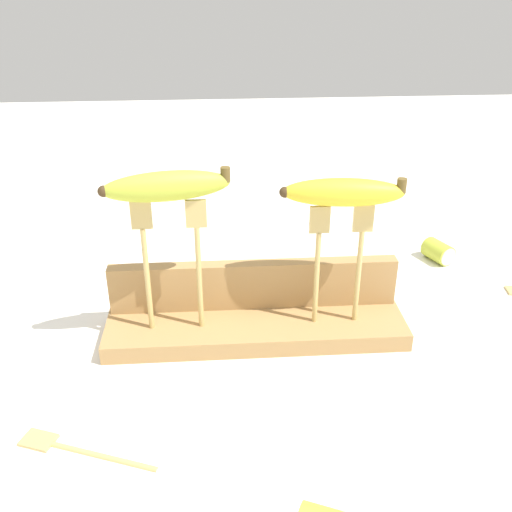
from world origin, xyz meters
The scene contains 9 objects.
ground_plane centered at (0.00, 0.00, 0.00)m, with size 3.00×3.00×0.00m, color white.
wooden_board centered at (0.00, 0.00, 0.01)m, with size 0.41×0.10×0.02m, color #A87F4C.
board_backstop centered at (0.00, 0.04, 0.06)m, with size 0.40×0.02×0.07m, color #A87F4C.
fork_stand_left centered at (-0.11, -0.01, 0.13)m, with size 0.09×0.01×0.18m.
fork_stand_right centered at (0.11, -0.01, 0.13)m, with size 0.08×0.01×0.17m.
banana_raised_left centered at (-0.11, -0.01, 0.23)m, with size 0.16×0.06×0.04m.
banana_raised_right centered at (0.11, -0.01, 0.21)m, with size 0.16×0.05×0.04m.
fork_fallen_far centered at (-0.21, -0.19, 0.00)m, with size 0.15×0.07×0.01m.
banana_chunk_far centered at (0.33, 0.20, 0.02)m, with size 0.05×0.06×0.04m.
Camera 1 is at (-0.05, -0.68, 0.47)m, focal length 41.37 mm.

